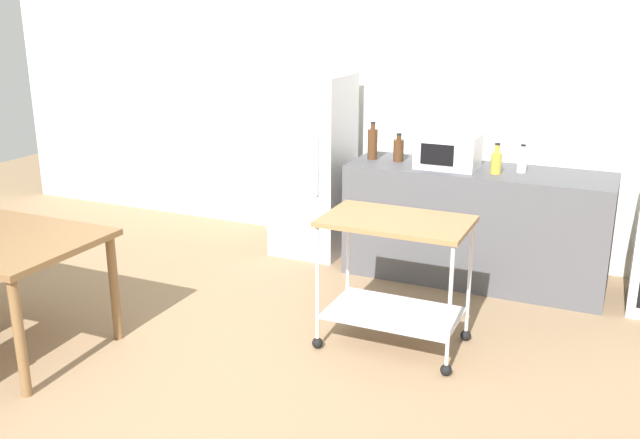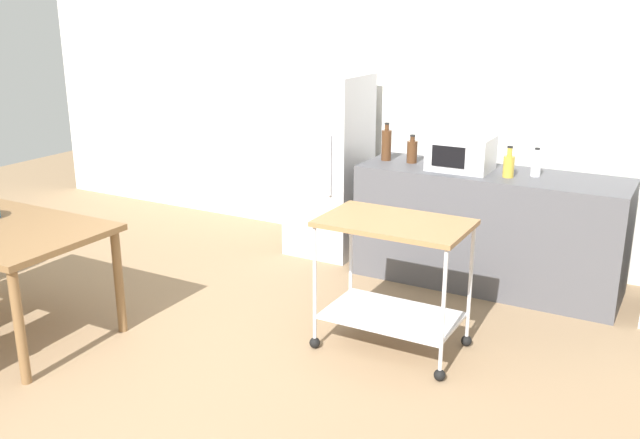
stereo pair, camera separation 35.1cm
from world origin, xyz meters
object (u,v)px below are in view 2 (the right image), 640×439
(bottle_soda, at_px, (509,165))
(bottle_soy_sauce, at_px, (536,165))
(microwave, at_px, (461,153))
(bottle_hot_sauce, at_px, (412,151))
(bottle_vinegar, at_px, (386,144))
(refrigerator, at_px, (329,165))
(kitchen_cart, at_px, (393,263))

(bottle_soda, distance_m, bottle_soy_sauce, 0.21)
(microwave, bearing_deg, bottle_hot_sauce, 172.42)
(bottle_vinegar, xyz_separation_m, bottle_soy_sauce, (1.18, 0.03, -0.04))
(refrigerator, bearing_deg, bottle_vinegar, -9.76)
(bottle_vinegar, relative_size, bottle_soda, 1.32)
(bottle_soda, bearing_deg, kitchen_cart, -106.01)
(kitchen_cart, xyz_separation_m, bottle_vinegar, (-0.66, 1.34, 0.46))
(refrigerator, height_order, bottle_hot_sauce, refrigerator)
(refrigerator, distance_m, microwave, 1.25)
(kitchen_cart, distance_m, bottle_vinegar, 1.56)
(bottle_vinegar, distance_m, bottle_soda, 1.02)
(bottle_soy_sauce, bearing_deg, microwave, -172.38)
(microwave, height_order, bottle_soy_sauce, microwave)
(bottle_vinegar, bearing_deg, kitchen_cart, -63.88)
(refrigerator, xyz_separation_m, microwave, (1.21, -0.14, 0.25))
(bottle_vinegar, relative_size, bottle_soy_sauce, 1.44)
(kitchen_cart, bearing_deg, bottle_hot_sauce, 108.02)
(bottle_hot_sauce, height_order, microwave, microwave)
(kitchen_cart, relative_size, bottle_soy_sauce, 4.32)
(refrigerator, bearing_deg, bottle_soy_sauce, -2.29)
(bottle_hot_sauce, bearing_deg, bottle_soy_sauce, 1.06)
(bottle_soy_sauce, bearing_deg, kitchen_cart, -110.88)
(refrigerator, relative_size, bottle_soy_sauce, 7.36)
(refrigerator, distance_m, kitchen_cart, 1.91)
(bottle_hot_sauce, bearing_deg, refrigerator, 173.69)
(refrigerator, height_order, bottle_vinegar, refrigerator)
(kitchen_cart, height_order, microwave, microwave)
(microwave, bearing_deg, kitchen_cart, -88.95)
(bottle_hot_sauce, bearing_deg, microwave, -7.58)
(bottle_vinegar, distance_m, microwave, 0.64)
(bottle_soda, height_order, bottle_soy_sauce, bottle_soda)
(kitchen_cart, height_order, bottle_soda, bottle_soda)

